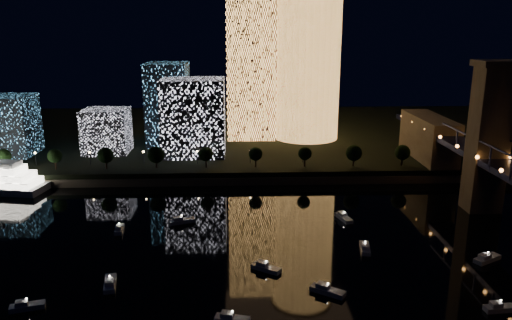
{
  "coord_description": "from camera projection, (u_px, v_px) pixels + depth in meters",
  "views": [
    {
      "loc": [
        -17.36,
        -106.47,
        60.7
      ],
      "look_at": [
        -11.12,
        55.0,
        16.89
      ],
      "focal_mm": 35.0,
      "sensor_mm": 36.0,
      "label": 1
    }
  ],
  "objects": [
    {
      "name": "street_lamps",
      "position": [
        197.0,
        154.0,
        206.25
      ],
      "size": [
        132.7,
        0.7,
        5.65
      ],
      "color": "black",
      "rests_on": "far_bank"
    },
    {
      "name": "far_bank",
      "position": [
        269.0,
        135.0,
        272.87
      ],
      "size": [
        420.0,
        160.0,
        5.0
      ],
      "primitive_type": "cube",
      "color": "black",
      "rests_on": "ground"
    },
    {
      "name": "tower_cylindrical",
      "position": [
        308.0,
        53.0,
        244.61
      ],
      "size": [
        34.0,
        34.0,
        84.69
      ],
      "color": "#FFAC51",
      "rests_on": "far_bank"
    },
    {
      "name": "seawall",
      "position": [
        281.0,
        179.0,
        197.91
      ],
      "size": [
        420.0,
        6.0,
        3.0
      ],
      "primitive_type": "cube",
      "color": "#6B5E4C",
      "rests_on": "ground"
    },
    {
      "name": "midrise_blocks",
      "position": [
        143.0,
        115.0,
        226.38
      ],
      "size": [
        103.13,
        46.05,
        38.55
      ],
      "color": "white",
      "rests_on": "far_bank"
    },
    {
      "name": "motorboats",
      "position": [
        273.0,
        267.0,
        127.8
      ],
      "size": [
        121.1,
        70.75,
        2.78
      ],
      "color": "silver",
      "rests_on": "ground"
    },
    {
      "name": "tower_rectangular",
      "position": [
        251.0,
        61.0,
        248.78
      ],
      "size": [
        24.09,
        24.09,
        76.65
      ],
      "primitive_type": "cube",
      "color": "#FFAC51",
      "rests_on": "far_bank"
    },
    {
      "name": "ground",
      "position": [
        311.0,
        288.0,
        119.22
      ],
      "size": [
        520.0,
        520.0,
        0.0
      ],
      "primitive_type": "plane",
      "color": "black",
      "rests_on": "ground"
    },
    {
      "name": "esplanade_trees",
      "position": [
        209.0,
        154.0,
        200.28
      ],
      "size": [
        166.08,
        6.78,
        8.89
      ],
      "color": "black",
      "rests_on": "far_bank"
    }
  ]
}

